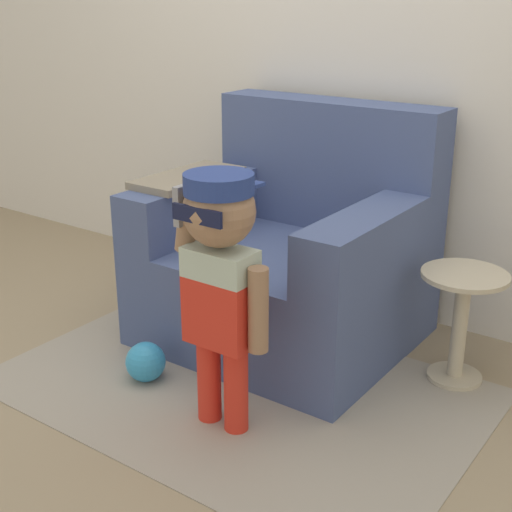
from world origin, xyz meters
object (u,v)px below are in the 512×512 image
Objects in this scene: armchair at (291,257)px; toy_ball at (146,362)px; side_table at (461,316)px; person_child at (221,264)px.

armchair reaches higher than toy_ball.
side_table is 2.86× the size of toy_ball.
side_table is 1.21m from toy_ball.
armchair is 2.40× the size of side_table.
person_child is (0.21, -0.74, 0.25)m from armchair.
toy_ball is at bearing -108.00° from armchair.
armchair is at bearing -178.12° from side_table.
armchair is 0.75m from side_table.
toy_ball is (-0.22, -0.67, -0.27)m from armchair.
person_child is at bearing -125.16° from side_table.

